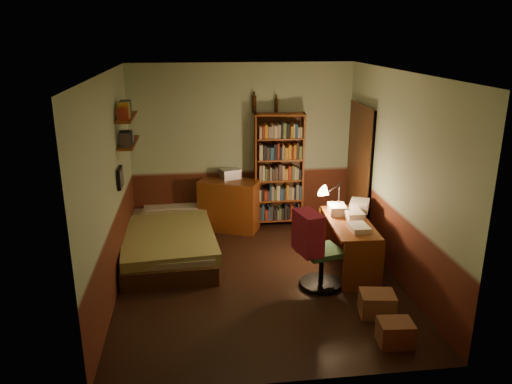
{
  "coord_description": "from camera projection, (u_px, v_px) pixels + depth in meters",
  "views": [
    {
      "loc": [
        -0.75,
        -5.73,
        3.05
      ],
      "look_at": [
        0.0,
        0.25,
        1.1
      ],
      "focal_mm": 35.0,
      "sensor_mm": 36.0,
      "label": 1
    }
  ],
  "objects": [
    {
      "name": "cardboard_box_a",
      "position": [
        395.0,
        333.0,
        5.06
      ],
      "size": [
        0.36,
        0.3,
        0.26
      ],
      "primitive_type": "cube",
      "rotation": [
        0.0,
        0.0,
        -0.08
      ],
      "color": "#8A5C41",
      "rests_on": "ground"
    },
    {
      "name": "mini_stereo",
      "position": [
        230.0,
        174.0,
        7.92
      ],
      "size": [
        0.35,
        0.31,
        0.16
      ],
      "primitive_type": "cube",
      "rotation": [
        0.0,
        0.0,
        0.35
      ],
      "color": "#B2B2B7",
      "rests_on": "dresser"
    },
    {
      "name": "floor",
      "position": [
        258.0,
        280.0,
        6.44
      ],
      "size": [
        3.5,
        4.0,
        0.02
      ],
      "primitive_type": "cube",
      "color": "black",
      "rests_on": "ground"
    },
    {
      "name": "bottle_left",
      "position": [
        254.0,
        104.0,
        7.7
      ],
      "size": [
        0.09,
        0.09,
        0.27
      ],
      "primitive_type": "cylinder",
      "rotation": [
        0.0,
        0.0,
        -0.25
      ],
      "color": "black",
      "rests_on": "bookshelf"
    },
    {
      "name": "wall_shelf_upper",
      "position": [
        127.0,
        117.0,
        6.68
      ],
      "size": [
        0.2,
        0.9,
        0.03
      ],
      "primitive_type": "cube",
      "color": "brown",
      "rests_on": "wall_left"
    },
    {
      "name": "ceiling",
      "position": [
        259.0,
        72.0,
        5.63
      ],
      "size": [
        3.5,
        4.0,
        0.02
      ],
      "primitive_type": "cube",
      "color": "silver",
      "rests_on": "wall_back"
    },
    {
      "name": "wall_left",
      "position": [
        109.0,
        188.0,
        5.82
      ],
      "size": [
        0.02,
        4.0,
        2.6
      ],
      "primitive_type": "cube",
      "color": "#A1B794",
      "rests_on": "ground"
    },
    {
      "name": "wall_front",
      "position": [
        290.0,
        252.0,
        4.13
      ],
      "size": [
        3.5,
        0.02,
        2.6
      ],
      "primitive_type": "cube",
      "color": "#A1B794",
      "rests_on": "ground"
    },
    {
      "name": "red_jacket",
      "position": [
        308.0,
        195.0,
        6.07
      ],
      "size": [
        0.28,
        0.45,
        0.51
      ],
      "primitive_type": "cube",
      "rotation": [
        0.0,
        0.0,
        -0.11
      ],
      "color": "#A7233D",
      "rests_on": "office_chair"
    },
    {
      "name": "dresser",
      "position": [
        229.0,
        205.0,
        7.95
      ],
      "size": [
        1.01,
        0.75,
        0.81
      ],
      "primitive_type": "cube",
      "rotation": [
        0.0,
        0.0,
        -0.37
      ],
      "color": "brown",
      "rests_on": "ground"
    },
    {
      "name": "cardboard_box_b",
      "position": [
        377.0,
        304.0,
        5.58
      ],
      "size": [
        0.42,
        0.37,
        0.27
      ],
      "primitive_type": "cube",
      "rotation": [
        0.0,
        0.0,
        -0.16
      ],
      "color": "#8A5C41",
      "rests_on": "ground"
    },
    {
      "name": "bottle_right",
      "position": [
        276.0,
        105.0,
        7.74
      ],
      "size": [
        0.07,
        0.07,
        0.22
      ],
      "primitive_type": "cylinder",
      "rotation": [
        0.0,
        0.0,
        -0.32
      ],
      "color": "black",
      "rests_on": "bookshelf"
    },
    {
      "name": "doorway",
      "position": [
        360.0,
        173.0,
        7.56
      ],
      "size": [
        0.06,
        0.9,
        2.0
      ],
      "primitive_type": "cube",
      "color": "black",
      "rests_on": "ground"
    },
    {
      "name": "office_chair",
      "position": [
        322.0,
        253.0,
        6.12
      ],
      "size": [
        0.53,
        0.49,
        0.89
      ],
      "primitive_type": "cube",
      "rotation": [
        0.0,
        0.0,
        0.24
      ],
      "color": "#326439",
      "rests_on": "ground"
    },
    {
      "name": "desk",
      "position": [
        348.0,
        245.0,
        6.61
      ],
      "size": [
        0.58,
        1.29,
        0.68
      ],
      "primitive_type": "cube",
      "rotation": [
        0.0,
        0.0,
        -0.05
      ],
      "color": "brown",
      "rests_on": "ground"
    },
    {
      "name": "bed",
      "position": [
        169.0,
        231.0,
        7.11
      ],
      "size": [
        1.28,
        2.26,
        0.66
      ],
      "primitive_type": "cube",
      "rotation": [
        0.0,
        0.0,
        0.04
      ],
      "color": "olive",
      "rests_on": "ground"
    },
    {
      "name": "wall_right",
      "position": [
        398.0,
        178.0,
        6.24
      ],
      "size": [
        0.02,
        4.0,
        2.6
      ],
      "primitive_type": "cube",
      "color": "#A1B794",
      "rests_on": "ground"
    },
    {
      "name": "framed_picture",
      "position": [
        120.0,
        178.0,
        6.41
      ],
      "size": [
        0.04,
        0.32,
        0.26
      ],
      "primitive_type": "cube",
      "color": "black",
      "rests_on": "wall_left"
    },
    {
      "name": "bookshelf",
      "position": [
        279.0,
        171.0,
        7.96
      ],
      "size": [
        0.81,
        0.34,
        1.84
      ],
      "primitive_type": "cube",
      "rotation": [
        0.0,
        0.0,
        -0.12
      ],
      "color": "brown",
      "rests_on": "ground"
    },
    {
      "name": "wall_back",
      "position": [
        242.0,
        146.0,
        7.93
      ],
      "size": [
        3.5,
        0.02,
        2.6
      ],
      "primitive_type": "cube",
      "color": "#A1B794",
      "rests_on": "ground"
    },
    {
      "name": "wall_shelf_lower",
      "position": [
        129.0,
        143.0,
        6.78
      ],
      "size": [
        0.2,
        0.9,
        0.03
      ],
      "primitive_type": "cube",
      "color": "brown",
      "rests_on": "wall_left"
    },
    {
      "name": "paper_stack",
      "position": [
        359.0,
        206.0,
        6.9
      ],
      "size": [
        0.36,
        0.41,
        0.14
      ],
      "primitive_type": "cube",
      "rotation": [
        0.0,
        0.0,
        -0.41
      ],
      "color": "silver",
      "rests_on": "desk"
    },
    {
      "name": "door_trim",
      "position": [
        358.0,
        173.0,
        7.55
      ],
      "size": [
        0.02,
        0.98,
        2.08
      ],
      "primitive_type": "cube",
      "color": "#392110",
      "rests_on": "ground"
    },
    {
      "name": "desk_lamp",
      "position": [
        339.0,
        191.0,
        6.82
      ],
      "size": [
        0.23,
        0.23,
        0.58
      ],
      "primitive_type": "cone",
      "rotation": [
        0.0,
        0.0,
        0.39
      ],
      "color": "black",
      "rests_on": "desk"
    }
  ]
}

